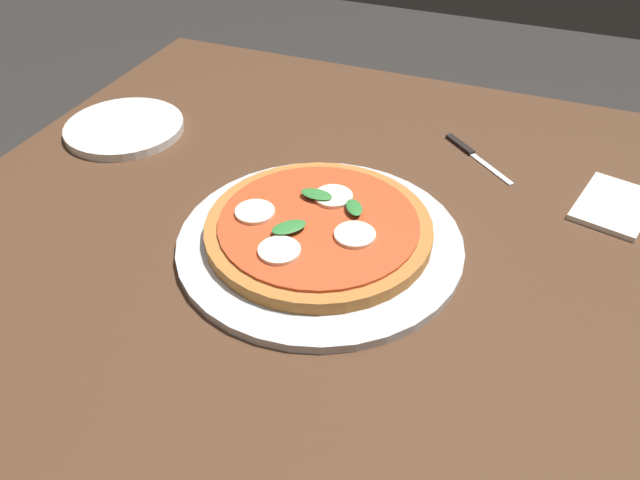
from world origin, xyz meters
The scene contains 6 objects.
dining_table centered at (0.00, 0.00, 0.63)m, with size 1.18×1.03×0.73m.
serving_tray centered at (-0.05, 0.03, 0.73)m, with size 0.37×0.37×0.01m, color silver.
pizza centered at (-0.06, 0.02, 0.75)m, with size 0.29×0.29×0.03m.
plate_white centered at (-0.21, -0.38, 0.73)m, with size 0.19×0.19×0.01m, color white.
napkin centered at (-0.28, 0.37, 0.73)m, with size 0.13×0.09×0.01m, color white.
knife centered at (-0.35, 0.16, 0.73)m, with size 0.11×0.12×0.01m.
Camera 1 is at (0.54, 0.26, 1.25)m, focal length 35.91 mm.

